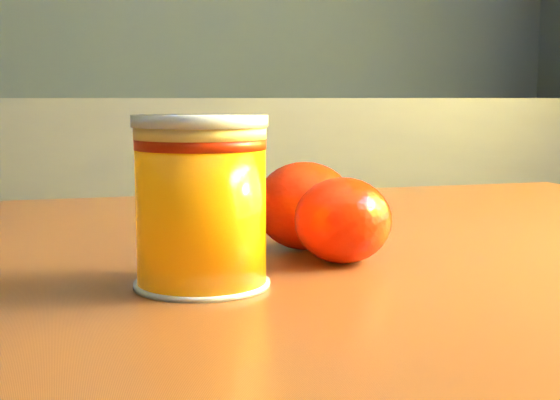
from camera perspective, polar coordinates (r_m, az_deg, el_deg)
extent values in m
cube|color=brown|center=(0.60, -2.31, -5.68)|extent=(1.16, 0.90, 0.04)
cylinder|color=orange|center=(0.48, -5.78, -0.97)|extent=(0.08, 0.08, 0.09)
cylinder|color=#FFD268|center=(0.48, -5.86, 4.91)|extent=(0.08, 0.08, 0.01)
cylinder|color=silver|center=(0.48, -5.87, 5.66)|extent=(0.08, 0.08, 0.01)
ellipsoid|color=red|center=(0.60, 1.80, -0.42)|extent=(0.10, 0.10, 0.07)
ellipsoid|color=red|center=(0.56, 4.29, -1.63)|extent=(0.08, 0.08, 0.05)
ellipsoid|color=red|center=(0.55, 4.61, -1.49)|extent=(0.08, 0.08, 0.06)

